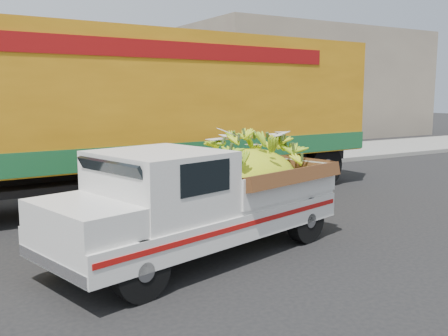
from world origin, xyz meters
TOP-DOWN VIEW (x-y plane):
  - ground at (0.00, 0.00)m, footprint 100.00×100.00m
  - curb at (0.00, 6.25)m, footprint 60.00×0.25m
  - sidewalk at (0.00, 8.35)m, footprint 60.00×4.00m
  - building_right at (14.00, 15.25)m, footprint 14.00×6.00m
  - pickup_truck at (-1.19, -0.31)m, footprint 5.08×2.89m
  - semi_trailer at (-0.70, 3.80)m, footprint 12.03×3.03m

SIDE VIEW (x-z plane):
  - ground at x=0.00m, z-range 0.00..0.00m
  - sidewalk at x=0.00m, z-range 0.00..0.14m
  - curb at x=0.00m, z-range 0.00..0.15m
  - pickup_truck at x=-1.19m, z-range 0.06..1.74m
  - semi_trailer at x=-0.70m, z-range 0.22..4.02m
  - building_right at x=14.00m, z-range 0.00..6.00m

